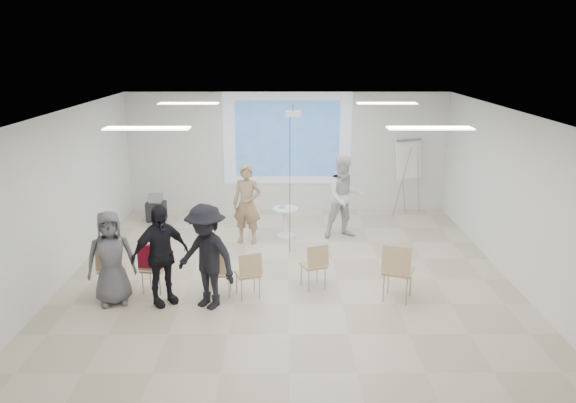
{
  "coord_description": "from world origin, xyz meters",
  "views": [
    {
      "loc": [
        -0.04,
        -9.41,
        4.1
      ],
      "look_at": [
        0.0,
        0.8,
        1.25
      ],
      "focal_mm": 35.0,
      "sensor_mm": 36.0,
      "label": 1
    }
  ],
  "objects_px": {
    "chair_left_inner": "(220,270)",
    "audience_outer": "(111,253)",
    "chair_far_left": "(111,266)",
    "audience_mid": "(206,250)",
    "pedestal_table": "(285,220)",
    "laptop": "(220,270)",
    "player_right": "(345,192)",
    "chair_right_far": "(397,268)",
    "player_left": "(247,199)",
    "audience_left": "(160,248)",
    "chair_center": "(249,271)",
    "av_cart": "(156,209)",
    "chair_right_inner": "(315,263)",
    "flipchart_easel": "(409,159)",
    "chair_left_mid": "(152,266)"
  },
  "relations": [
    {
      "from": "chair_left_inner",
      "to": "audience_outer",
      "type": "xyz_separation_m",
      "value": [
        -1.72,
        -0.23,
        0.4
      ]
    },
    {
      "from": "chair_far_left",
      "to": "audience_mid",
      "type": "relative_size",
      "value": 0.46
    },
    {
      "from": "pedestal_table",
      "to": "laptop",
      "type": "xyz_separation_m",
      "value": [
        -1.1,
        -2.97,
        0.06
      ]
    },
    {
      "from": "player_right",
      "to": "audience_outer",
      "type": "bearing_deg",
      "value": -154.22
    },
    {
      "from": "pedestal_table",
      "to": "chair_right_far",
      "type": "xyz_separation_m",
      "value": [
        1.84,
        -3.25,
        0.21
      ]
    },
    {
      "from": "player_left",
      "to": "audience_left",
      "type": "height_order",
      "value": "player_left"
    },
    {
      "from": "audience_left",
      "to": "chair_left_inner",
      "type": "bearing_deg",
      "value": -23.28
    },
    {
      "from": "chair_center",
      "to": "audience_left",
      "type": "height_order",
      "value": "audience_left"
    },
    {
      "from": "audience_mid",
      "to": "audience_outer",
      "type": "xyz_separation_m",
      "value": [
        -1.56,
        0.14,
        -0.1
      ]
    },
    {
      "from": "chair_center",
      "to": "av_cart",
      "type": "distance_m",
      "value": 4.99
    },
    {
      "from": "player_left",
      "to": "laptop",
      "type": "distance_m",
      "value": 2.67
    },
    {
      "from": "chair_left_inner",
      "to": "chair_right_inner",
      "type": "distance_m",
      "value": 1.64
    },
    {
      "from": "pedestal_table",
      "to": "player_right",
      "type": "distance_m",
      "value": 1.44
    },
    {
      "from": "flipchart_easel",
      "to": "av_cart",
      "type": "distance_m",
      "value": 6.24
    },
    {
      "from": "player_left",
      "to": "audience_outer",
      "type": "bearing_deg",
      "value": -109.07
    },
    {
      "from": "chair_far_left",
      "to": "flipchart_easel",
      "type": "distance_m",
      "value": 7.62
    },
    {
      "from": "chair_center",
      "to": "audience_outer",
      "type": "height_order",
      "value": "audience_outer"
    },
    {
      "from": "chair_left_mid",
      "to": "chair_center",
      "type": "bearing_deg",
      "value": 2.97
    },
    {
      "from": "chair_right_far",
      "to": "chair_center",
      "type": "bearing_deg",
      "value": -161.32
    },
    {
      "from": "pedestal_table",
      "to": "player_left",
      "type": "distance_m",
      "value": 1.07
    },
    {
      "from": "pedestal_table",
      "to": "audience_left",
      "type": "relative_size",
      "value": 0.35
    },
    {
      "from": "chair_center",
      "to": "av_cart",
      "type": "bearing_deg",
      "value": 100.17
    },
    {
      "from": "player_right",
      "to": "pedestal_table",
      "type": "bearing_deg",
      "value": 167.83
    },
    {
      "from": "pedestal_table",
      "to": "player_left",
      "type": "xyz_separation_m",
      "value": [
        -0.81,
        -0.36,
        0.59
      ]
    },
    {
      "from": "chair_far_left",
      "to": "laptop",
      "type": "distance_m",
      "value": 1.84
    },
    {
      "from": "chair_center",
      "to": "av_cart",
      "type": "height_order",
      "value": "chair_center"
    },
    {
      "from": "chair_right_inner",
      "to": "chair_right_far",
      "type": "height_order",
      "value": "chair_right_far"
    },
    {
      "from": "chair_center",
      "to": "flipchart_easel",
      "type": "relative_size",
      "value": 0.43
    },
    {
      "from": "audience_mid",
      "to": "flipchart_easel",
      "type": "distance_m",
      "value": 6.69
    },
    {
      "from": "chair_far_left",
      "to": "chair_right_inner",
      "type": "xyz_separation_m",
      "value": [
        3.45,
        0.23,
        -0.04
      ]
    },
    {
      "from": "player_right",
      "to": "chair_left_mid",
      "type": "xyz_separation_m",
      "value": [
        -3.55,
        -2.92,
        -0.53
      ]
    },
    {
      "from": "audience_left",
      "to": "chair_right_inner",
      "type": "bearing_deg",
      "value": -26.2
    },
    {
      "from": "chair_right_far",
      "to": "audience_outer",
      "type": "bearing_deg",
      "value": -158.01
    },
    {
      "from": "chair_left_inner",
      "to": "flipchart_easel",
      "type": "xyz_separation_m",
      "value": [
        4.11,
        4.75,
        0.93
      ]
    },
    {
      "from": "chair_center",
      "to": "chair_left_inner",
      "type": "bearing_deg",
      "value": 151.69
    },
    {
      "from": "chair_left_inner",
      "to": "chair_far_left",
      "type": "bearing_deg",
      "value": 176.85
    },
    {
      "from": "av_cart",
      "to": "chair_center",
      "type": "bearing_deg",
      "value": -58.79
    },
    {
      "from": "audience_outer",
      "to": "laptop",
      "type": "bearing_deg",
      "value": -7.94
    },
    {
      "from": "chair_far_left",
      "to": "chair_center",
      "type": "relative_size",
      "value": 1.09
    },
    {
      "from": "player_right",
      "to": "chair_right_inner",
      "type": "distance_m",
      "value": 2.93
    },
    {
      "from": "player_left",
      "to": "chair_center",
      "type": "relative_size",
      "value": 2.37
    },
    {
      "from": "player_left",
      "to": "audience_mid",
      "type": "height_order",
      "value": "audience_mid"
    },
    {
      "from": "chair_right_inner",
      "to": "audience_mid",
      "type": "xyz_separation_m",
      "value": [
        -1.77,
        -0.68,
        0.49
      ]
    },
    {
      "from": "chair_center",
      "to": "chair_right_far",
      "type": "distance_m",
      "value": 2.44
    },
    {
      "from": "player_right",
      "to": "audience_outer",
      "type": "relative_size",
      "value": 1.15
    },
    {
      "from": "chair_right_far",
      "to": "flipchart_easel",
      "type": "bearing_deg",
      "value": 98.11
    },
    {
      "from": "chair_left_inner",
      "to": "av_cart",
      "type": "distance_m",
      "value": 4.69
    },
    {
      "from": "player_left",
      "to": "chair_right_inner",
      "type": "height_order",
      "value": "player_left"
    },
    {
      "from": "chair_center",
      "to": "player_right",
      "type": "bearing_deg",
      "value": 38.9
    },
    {
      "from": "chair_far_left",
      "to": "chair_left_mid",
      "type": "height_order",
      "value": "chair_far_left"
    }
  ]
}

